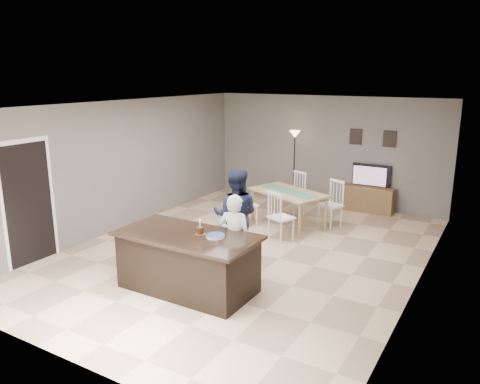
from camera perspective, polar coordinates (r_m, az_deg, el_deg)
The scene contains 14 objects.
floor at distance 8.79m, azimuth 0.80°, elevation -7.29°, with size 8.00×8.00×0.00m, color #D5AF88.
room_shell at distance 8.32m, azimuth 0.84°, elevation 3.52°, with size 8.00×8.00×8.00m.
kitchen_island at distance 7.22m, azimuth -6.36°, elevation -8.42°, with size 2.15×1.10×0.90m.
tv_console at distance 11.61m, azimuth 15.33°, elevation -0.85°, with size 1.20×0.40×0.60m, color brown.
television at distance 11.55m, azimuth 15.61°, elevation 1.93°, with size 0.91×0.12×0.53m, color black.
tv_screen_glow at distance 11.47m, azimuth 15.50°, elevation 1.89°, with size 0.78×0.78×0.00m, color orange.
picture_frames at distance 11.54m, azimuth 15.84°, elevation 6.38°, with size 1.10×0.02×0.38m.
doorway at distance 8.74m, azimuth -24.48°, elevation -0.07°, with size 0.00×2.10×2.65m.
woman at distance 7.28m, azimuth -0.65°, elevation -5.82°, with size 0.53×0.35×1.45m, color silver.
man at distance 8.12m, azimuth -0.51°, elevation -2.87°, with size 0.81×0.63×1.67m, color #161C31.
birthday_cake at distance 7.01m, azimuth -4.88°, elevation -4.70°, with size 0.15×0.15×0.24m.
plate_stack at distance 6.87m, azimuth -3.02°, elevation -5.38°, with size 0.27×0.27×0.04m.
dining_table at distance 10.10m, azimuth 5.90°, elevation -0.66°, with size 2.14×2.30×1.00m.
floor_lamp at distance 11.95m, azimuth 6.66°, elevation 5.48°, with size 0.27×0.27×1.83m.
Camera 1 is at (4.04, -7.10, 3.23)m, focal length 35.00 mm.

